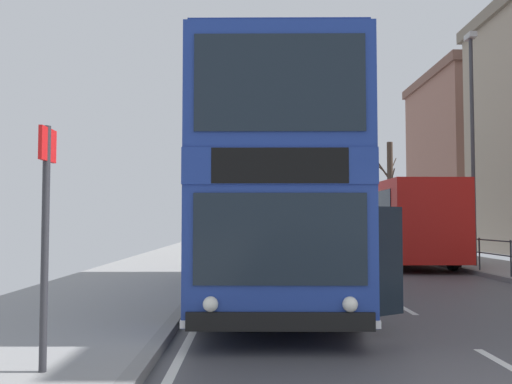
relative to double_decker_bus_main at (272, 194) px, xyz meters
The scene contains 7 objects.
double_decker_bus_main is the anchor object (origin of this frame).
background_bus_far_lane 12.01m from the double_decker_bus_main, 63.07° to the left, with size 2.85×10.31×3.17m.
pedestrian_railing_far_kerb 8.06m from the double_decker_bus_main, 27.55° to the left, with size 0.05×26.75×1.05m.
bus_stop_sign_near 7.04m from the double_decker_bus_main, 112.40° to the right, with size 0.08×0.44×2.60m.
street_lamp_far_side 11.25m from the double_decker_bus_main, 45.62° to the left, with size 0.28×0.60×8.50m.
bare_tree_far_00 25.68m from the double_decker_bus_main, 70.21° to the left, with size 1.90×2.27×6.80m.
background_building_01 37.51m from the double_decker_bus_main, 59.36° to the left, with size 10.92×12.91×13.60m.
Camera 1 is at (-3.07, -4.04, 1.71)m, focal length 39.59 mm.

